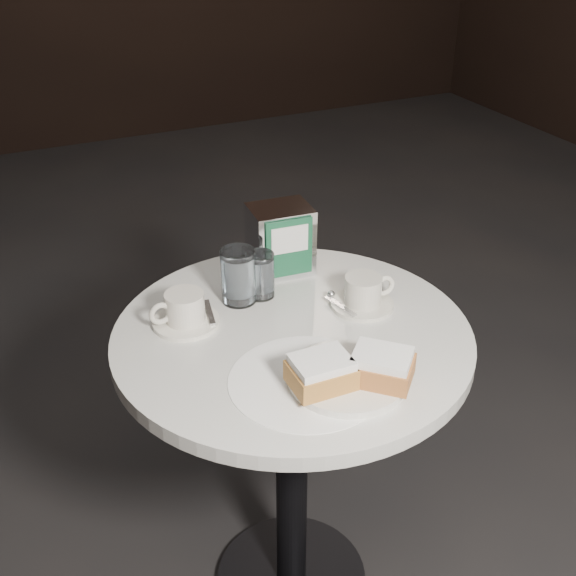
{
  "coord_description": "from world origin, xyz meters",
  "views": [
    {
      "loc": [
        -0.5,
        -1.05,
        1.52
      ],
      "look_at": [
        0.0,
        0.02,
        0.83
      ],
      "focal_mm": 45.0,
      "sensor_mm": 36.0,
      "label": 1
    }
  ],
  "objects_px": {
    "coffee_cup_left": "(184,311)",
    "coffee_cup_right": "(363,294)",
    "beignet_plate": "(350,373)",
    "napkin_dispenser": "(281,240)",
    "water_glass_right": "(260,276)",
    "cafe_table": "(292,410)",
    "water_glass_left": "(238,277)"
  },
  "relations": [
    {
      "from": "coffee_cup_left",
      "to": "cafe_table",
      "type": "bearing_deg",
      "value": -35.2
    },
    {
      "from": "coffee_cup_left",
      "to": "napkin_dispenser",
      "type": "bearing_deg",
      "value": 20.63
    },
    {
      "from": "beignet_plate",
      "to": "cafe_table",
      "type": "bearing_deg",
      "value": 94.82
    },
    {
      "from": "coffee_cup_right",
      "to": "water_glass_right",
      "type": "xyz_separation_m",
      "value": [
        -0.17,
        0.13,
        0.02
      ]
    },
    {
      "from": "water_glass_right",
      "to": "napkin_dispenser",
      "type": "xyz_separation_m",
      "value": [
        0.08,
        0.08,
        0.03
      ]
    },
    {
      "from": "cafe_table",
      "to": "napkin_dispenser",
      "type": "relative_size",
      "value": 4.9
    },
    {
      "from": "cafe_table",
      "to": "water_glass_left",
      "type": "bearing_deg",
      "value": 109.4
    },
    {
      "from": "coffee_cup_left",
      "to": "coffee_cup_right",
      "type": "xyz_separation_m",
      "value": [
        0.35,
        -0.09,
        -0.0
      ]
    },
    {
      "from": "beignet_plate",
      "to": "water_glass_right",
      "type": "height_order",
      "value": "water_glass_right"
    },
    {
      "from": "cafe_table",
      "to": "water_glass_left",
      "type": "distance_m",
      "value": 0.3
    },
    {
      "from": "coffee_cup_left",
      "to": "water_glass_left",
      "type": "xyz_separation_m",
      "value": [
        0.13,
        0.04,
        0.03
      ]
    },
    {
      "from": "water_glass_left",
      "to": "cafe_table",
      "type": "bearing_deg",
      "value": -70.6
    },
    {
      "from": "coffee_cup_left",
      "to": "water_glass_right",
      "type": "height_order",
      "value": "water_glass_right"
    },
    {
      "from": "coffee_cup_right",
      "to": "napkin_dispenser",
      "type": "relative_size",
      "value": 0.92
    },
    {
      "from": "cafe_table",
      "to": "coffee_cup_left",
      "type": "xyz_separation_m",
      "value": [
        -0.18,
        0.11,
        0.23
      ]
    },
    {
      "from": "cafe_table",
      "to": "beignet_plate",
      "type": "distance_m",
      "value": 0.3
    },
    {
      "from": "napkin_dispenser",
      "to": "coffee_cup_right",
      "type": "bearing_deg",
      "value": -62.03
    },
    {
      "from": "water_glass_left",
      "to": "coffee_cup_right",
      "type": "bearing_deg",
      "value": -29.81
    },
    {
      "from": "cafe_table",
      "to": "beignet_plate",
      "type": "bearing_deg",
      "value": -85.18
    },
    {
      "from": "water_glass_left",
      "to": "beignet_plate",
      "type": "bearing_deg",
      "value": -78.71
    },
    {
      "from": "water_glass_right",
      "to": "napkin_dispenser",
      "type": "bearing_deg",
      "value": 43.83
    },
    {
      "from": "water_glass_right",
      "to": "beignet_plate",
      "type": "bearing_deg",
      "value": -86.57
    },
    {
      "from": "napkin_dispenser",
      "to": "water_glass_right",
      "type": "bearing_deg",
      "value": -131.69
    },
    {
      "from": "beignet_plate",
      "to": "napkin_dispenser",
      "type": "relative_size",
      "value": 1.75
    },
    {
      "from": "coffee_cup_left",
      "to": "water_glass_left",
      "type": "bearing_deg",
      "value": 12.68
    },
    {
      "from": "coffee_cup_left",
      "to": "coffee_cup_right",
      "type": "bearing_deg",
      "value": -18.18
    },
    {
      "from": "beignet_plate",
      "to": "coffee_cup_right",
      "type": "relative_size",
      "value": 1.9
    },
    {
      "from": "coffee_cup_left",
      "to": "water_glass_right",
      "type": "distance_m",
      "value": 0.18
    },
    {
      "from": "coffee_cup_right",
      "to": "water_glass_right",
      "type": "bearing_deg",
      "value": 146.78
    },
    {
      "from": "cafe_table",
      "to": "napkin_dispenser",
      "type": "bearing_deg",
      "value": 70.98
    },
    {
      "from": "coffee_cup_left",
      "to": "napkin_dispenser",
      "type": "height_order",
      "value": "napkin_dispenser"
    },
    {
      "from": "beignet_plate",
      "to": "water_glass_right",
      "type": "bearing_deg",
      "value": 93.43
    }
  ]
}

